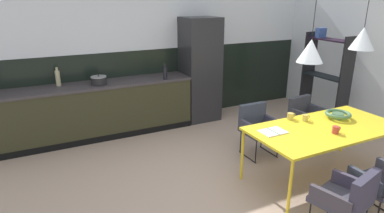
{
  "coord_description": "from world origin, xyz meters",
  "views": [
    {
      "loc": [
        -2.08,
        -2.82,
        2.28
      ],
      "look_at": [
        -0.28,
        0.83,
        0.9
      ],
      "focal_mm": 30.41,
      "sensor_mm": 36.0,
      "label": 1
    }
  ],
  "objects": [
    {
      "name": "mug_wide_latte",
      "position": [
        1.03,
        0.11,
        0.77
      ],
      "size": [
        0.12,
        0.07,
        0.09
      ],
      "color": "gold",
      "rests_on": "dining_table"
    },
    {
      "name": "bottle_oil_tall",
      "position": [
        -1.77,
        2.69,
        1.05
      ],
      "size": [
        0.07,
        0.07,
        0.3
      ],
      "color": "tan",
      "rests_on": "kitchen_counter"
    },
    {
      "name": "pendant_lamp_over_table_near",
      "position": [
        0.71,
        -0.15,
        1.71
      ],
      "size": [
        0.29,
        0.29,
        1.11
      ],
      "color": "black"
    },
    {
      "name": "open_book",
      "position": [
        0.4,
        -0.0,
        0.73
      ],
      "size": [
        0.31,
        0.23,
        0.02
      ],
      "color": "white",
      "rests_on": "dining_table"
    },
    {
      "name": "armchair_by_stool",
      "position": [
        0.79,
        0.8,
        0.48
      ],
      "size": [
        0.49,
        0.47,
        0.76
      ],
      "rotation": [
        0.0,
        0.0,
        3.15
      ],
      "color": "#373641",
      "rests_on": "ground"
    },
    {
      "name": "refrigerator_column",
      "position": [
        0.73,
        2.55,
        0.97
      ],
      "size": [
        0.65,
        0.6,
        1.94
      ],
      "primitive_type": "cube",
      "color": "#232326",
      "rests_on": "ground"
    },
    {
      "name": "armchair_facing_counter",
      "position": [
        0.45,
        -1.09,
        0.48
      ],
      "size": [
        0.58,
        0.57,
        0.75
      ],
      "rotation": [
        0.0,
        0.0,
        0.24
      ],
      "color": "#373641",
      "rests_on": "ground"
    },
    {
      "name": "mug_dark_espresso",
      "position": [
        1.05,
        -0.36,
        0.77
      ],
      "size": [
        0.12,
        0.08,
        0.09
      ],
      "color": "#B23D33",
      "rests_on": "dining_table"
    },
    {
      "name": "cooking_pot",
      "position": [
        -1.17,
        2.47,
        0.99
      ],
      "size": [
        0.25,
        0.25,
        0.16
      ],
      "color": "black",
      "rests_on": "kitchen_counter"
    },
    {
      "name": "kitchen_counter",
      "position": [
        -1.4,
        2.55,
        0.46
      ],
      "size": [
        3.6,
        0.63,
        0.92
      ],
      "color": "#302F1C",
      "rests_on": "ground"
    },
    {
      "name": "mug_white_ceramic",
      "position": [
        0.89,
        0.24,
        0.77
      ],
      "size": [
        0.13,
        0.08,
        0.09
      ],
      "color": "gold",
      "rests_on": "dining_table"
    },
    {
      "name": "dining_table",
      "position": [
        1.09,
        -0.17,
        0.69
      ],
      "size": [
        1.94,
        0.96,
        0.73
      ],
      "color": "yellow",
      "rests_on": "ground"
    },
    {
      "name": "fruit_bowl",
      "position": [
        1.49,
        -0.01,
        0.78
      ],
      "size": [
        0.34,
        0.34,
        0.09
      ],
      "color": "#4C704C",
      "rests_on": "dining_table"
    },
    {
      "name": "bottle_spice_small",
      "position": [
        -0.06,
        2.35,
        1.03
      ],
      "size": [
        0.07,
        0.07,
        0.28
      ],
      "color": "black",
      "rests_on": "kitchen_counter"
    },
    {
      "name": "back_wall_panel_upper",
      "position": [
        0.0,
        2.91,
        2.05
      ],
      "size": [
        6.67,
        0.12,
        1.37
      ],
      "primitive_type": "cube",
      "color": "silver",
      "rests_on": "back_wall_splashback_dark"
    },
    {
      "name": "pendant_lamp_over_table_far",
      "position": [
        1.48,
        -0.19,
        1.81
      ],
      "size": [
        0.29,
        0.29,
        1.01
      ],
      "color": "black"
    },
    {
      "name": "ground_plane",
      "position": [
        0.0,
        0.0,
        0.0
      ],
      "size": [
        8.67,
        8.67,
        0.0
      ],
      "primitive_type": "plane",
      "color": "tan"
    },
    {
      "name": "armchair_head_of_table",
      "position": [
        1.73,
        0.79,
        0.51
      ],
      "size": [
        0.54,
        0.53,
        0.75
      ],
      "rotation": [
        0.0,
        0.0,
        3.29
      ],
      "color": "#373641",
      "rests_on": "ground"
    },
    {
      "name": "open_shelf_unit",
      "position": [
        2.65,
        1.3,
        0.91
      ],
      "size": [
        0.3,
        0.88,
        1.75
      ],
      "rotation": [
        0.0,
        0.0,
        -1.57
      ],
      "color": "black",
      "rests_on": "ground"
    },
    {
      "name": "back_wall_splashback_dark",
      "position": [
        0.0,
        2.91,
        0.68
      ],
      "size": [
        6.67,
        0.12,
        1.37
      ],
      "primitive_type": "cube",
      "color": "black",
      "rests_on": "ground"
    }
  ]
}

